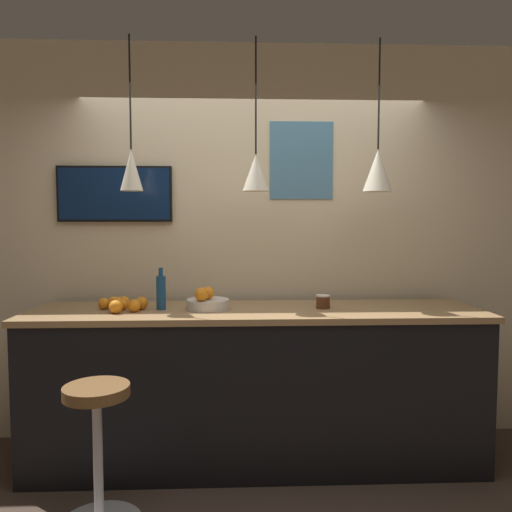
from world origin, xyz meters
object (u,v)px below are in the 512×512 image
(bar_stool, at_px, (98,441))
(mounted_tv, at_px, (115,194))
(fruit_bowl, at_px, (207,302))
(spread_jar, at_px, (323,302))
(juice_bottle, at_px, (161,292))

(bar_stool, distance_m, mounted_tv, 1.74)
(fruit_bowl, relative_size, spread_jar, 2.99)
(bar_stool, distance_m, juice_bottle, 1.00)
(bar_stool, distance_m, fruit_bowl, 1.07)
(bar_stool, height_order, juice_bottle, juice_bottle)
(spread_jar, bearing_deg, juice_bottle, 180.00)
(bar_stool, xyz_separation_m, fruit_bowl, (0.54, 0.69, 0.62))
(bar_stool, distance_m, spread_jar, 1.60)
(juice_bottle, bearing_deg, fruit_bowl, -1.38)
(juice_bottle, bearing_deg, bar_stool, -108.64)
(bar_stool, relative_size, mounted_tv, 0.93)
(fruit_bowl, bearing_deg, juice_bottle, 178.62)
(juice_bottle, xyz_separation_m, spread_jar, (1.07, -0.00, -0.07))
(mounted_tv, bearing_deg, spread_jar, -15.76)
(bar_stool, relative_size, fruit_bowl, 2.75)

